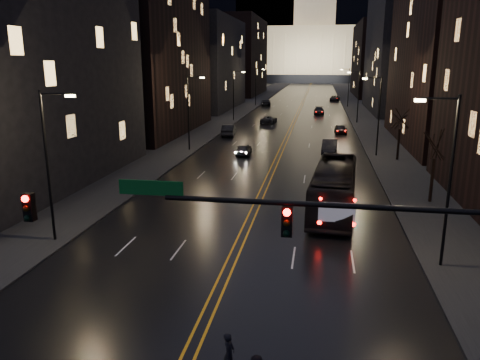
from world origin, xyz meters
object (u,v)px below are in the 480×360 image
at_px(oncoming_car_a, 244,149).
at_px(pedestrian_a, 229,354).
at_px(oncoming_car_b, 229,130).
at_px(traffic_signal, 364,240).
at_px(receding_car_a, 330,147).
at_px(bus, 334,188).

relative_size(oncoming_car_a, pedestrian_a, 2.62).
height_order(oncoming_car_a, oncoming_car_b, oncoming_car_b).
relative_size(traffic_signal, receding_car_a, 3.46).
distance_m(traffic_signal, receding_car_a, 41.31).
relative_size(bus, oncoming_car_b, 2.45).
bearing_deg(oncoming_car_b, traffic_signal, 100.43).
height_order(oncoming_car_b, receding_car_a, receding_car_a).
distance_m(bus, oncoming_car_a, 21.69).
bearing_deg(receding_car_a, traffic_signal, -86.88).
bearing_deg(bus, receding_car_a, 94.31).
height_order(traffic_signal, receding_car_a, traffic_signal).
height_order(traffic_signal, oncoming_car_a, traffic_signal).
distance_m(oncoming_car_a, oncoming_car_b, 14.69).
height_order(oncoming_car_a, receding_car_a, receding_car_a).
distance_m(oncoming_car_a, pedestrian_a, 39.06).
bearing_deg(oncoming_car_b, bus, 108.05).
bearing_deg(oncoming_car_b, receding_car_a, 136.76).
height_order(oncoming_car_a, pedestrian_a, pedestrian_a).
height_order(bus, oncoming_car_b, bus).
height_order(bus, pedestrian_a, bus).
bearing_deg(traffic_signal, oncoming_car_b, 105.38).
distance_m(oncoming_car_b, receding_car_a, 18.19).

